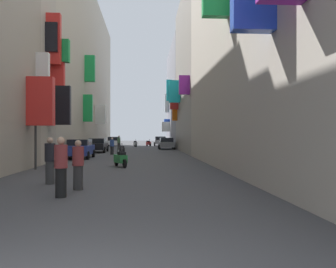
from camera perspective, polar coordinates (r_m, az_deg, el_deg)
name	(u,v)px	position (r m, az deg, el deg)	size (l,w,h in m)	color
ground_plane	(133,154)	(33.93, -5.56, -3.16)	(140.00, 140.00, 0.00)	#424244
building_left_mid_b	(1,28)	(25.85, -24.95, 15.04)	(7.35, 3.56, 17.21)	#B2A899
building_left_mid_c	(70,72)	(46.01, -15.26, 9.52)	(7.25, 38.82, 18.98)	#BCB29E
building_right_near	(288,14)	(19.17, 18.47, 17.69)	(7.30, 26.12, 15.37)	#B2A899
building_right_mid_a	(210,74)	(38.86, 6.67, 9.52)	(7.22, 15.41, 16.62)	gray
building_right_mid_c	(190,97)	(55.44, 3.49, 5.88)	(7.30, 18.30, 15.13)	gray
parked_car_silver	(160,141)	(57.50, -1.26, -1.10)	(1.97, 4.47, 1.49)	#B7B7BC
parked_car_black	(98,145)	(37.51, -11.10, -1.71)	(1.87, 4.48, 1.42)	black
parked_car_grey	(166,143)	(44.36, -0.26, -1.46)	(1.92, 4.21, 1.42)	slate
parked_car_white	(113,141)	(55.77, -8.67, -1.16)	(1.94, 4.44, 1.45)	white
parked_car_blue	(80,148)	(28.28, -13.88, -2.22)	(1.90, 4.28, 1.45)	navy
scooter_green	(121,159)	(20.43, -7.56, -3.92)	(0.85, 1.83, 1.13)	#287F3D
scooter_red	(149,143)	(54.99, -3.12, -1.48)	(0.80, 1.76, 1.13)	red
scooter_black	(122,151)	(30.53, -7.30, -2.64)	(0.47, 1.97, 1.13)	black
scooter_white	(135,144)	(52.78, -5.22, -1.54)	(0.61, 1.83, 1.13)	silver
pedestrian_crossing	(61,167)	(10.97, -16.66, -5.06)	(0.40, 0.40, 1.77)	black
pedestrian_near_left	(112,146)	(32.89, -8.88, -1.92)	(0.43, 0.43, 1.55)	#262626
pedestrian_near_right	(78,165)	(12.33, -14.10, -4.80)	(0.41, 0.41, 1.65)	#2F2F2F
pedestrian_mid_street	(119,143)	(43.20, -7.82, -1.37)	(0.54, 0.54, 1.69)	#323232
pedestrian_far_away	(50,161)	(14.01, -18.26, -4.04)	(0.46, 0.46, 1.74)	#383838
traffic_light_near_corner	(35,114)	(20.01, -20.32, 3.04)	(0.26, 0.34, 4.29)	#2D2D2D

